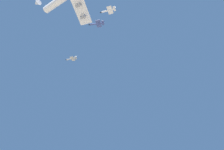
{
  "coord_description": "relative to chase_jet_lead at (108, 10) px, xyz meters",
  "views": [
    {
      "loc": [
        -46.74,
        95.07,
        4.11
      ],
      "look_at": [
        8.02,
        26.51,
        67.47
      ],
      "focal_mm": 26.01,
      "sensor_mm": 36.0,
      "label": 1
    }
  ],
  "objects": [
    {
      "name": "chase_jet_lead",
      "position": [
        0.0,
        0.0,
        0.0
      ],
      "size": [
        15.09,
        9.07,
        4.0
      ],
      "rotation": [
        0.0,
        0.0,
        0.38
      ],
      "color": "silver"
    },
    {
      "name": "chase_jet_left_wing",
      "position": [
        12.99,
        0.55,
        -8.96
      ],
      "size": [
        14.58,
        10.18,
        4.0
      ],
      "rotation": [
        0.0,
        0.0,
        0.52
      ],
      "color": "#38478C"
    },
    {
      "name": "chase_jet_right_wing",
      "position": [
        78.01,
        -22.35,
        0.19
      ],
      "size": [
        15.03,
        9.18,
        4.0
      ],
      "rotation": [
        0.0,
        0.0,
        0.41
      ],
      "color": "#999EA3"
    }
  ]
}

